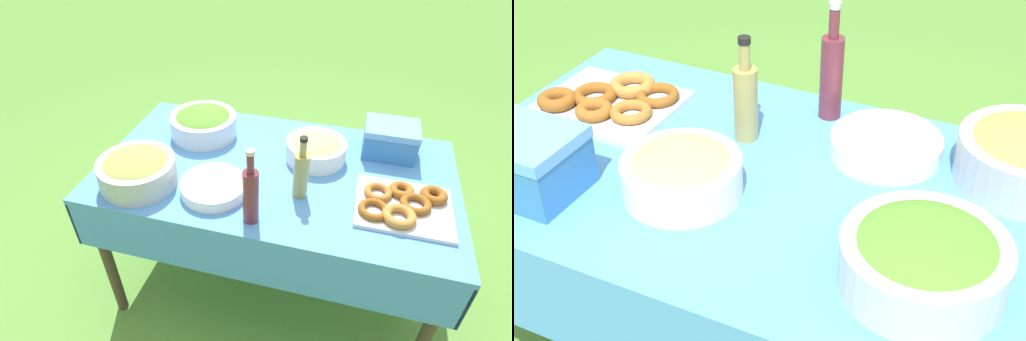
% 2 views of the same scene
% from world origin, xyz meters
% --- Properties ---
extents(ground_plane, '(14.00, 14.00, 0.00)m').
position_xyz_m(ground_plane, '(0.00, 0.00, 0.00)').
color(ground_plane, '#568C38').
extents(picnic_table, '(1.49, 0.84, 0.75)m').
position_xyz_m(picnic_table, '(0.00, 0.00, 0.65)').
color(picnic_table, '#4C8CD1').
rests_on(picnic_table, ground_plane).
extents(salad_bowl, '(0.31, 0.31, 0.12)m').
position_xyz_m(salad_bowl, '(0.39, -0.18, 0.81)').
color(salad_bowl, silver).
rests_on(salad_bowl, picnic_table).
extents(pasta_bowl, '(0.26, 0.26, 0.11)m').
position_xyz_m(pasta_bowl, '(-0.15, -0.12, 0.80)').
color(pasta_bowl, white).
rests_on(pasta_bowl, picnic_table).
extents(donut_platter, '(0.35, 0.30, 0.05)m').
position_xyz_m(donut_platter, '(-0.51, 0.12, 0.77)').
color(donut_platter, silver).
rests_on(donut_platter, picnic_table).
extents(plate_stack, '(0.26, 0.26, 0.05)m').
position_xyz_m(plate_stack, '(0.20, 0.21, 0.77)').
color(plate_stack, white).
rests_on(plate_stack, picnic_table).
extents(olive_oil_bottle, '(0.06, 0.06, 0.26)m').
position_xyz_m(olive_oil_bottle, '(-0.13, 0.14, 0.85)').
color(olive_oil_bottle, '#998E4C').
rests_on(olive_oil_bottle, picnic_table).
extents(wine_bottle, '(0.06, 0.06, 0.30)m').
position_xyz_m(wine_bottle, '(0.02, 0.33, 0.87)').
color(wine_bottle, maroon).
rests_on(wine_bottle, picnic_table).
extents(olive_bowl, '(0.31, 0.31, 0.13)m').
position_xyz_m(olive_bowl, '(0.51, 0.24, 0.82)').
color(olive_bowl, '#B2B7BC').
rests_on(olive_bowl, picnic_table).
extents(cooler_box, '(0.23, 0.18, 0.14)m').
position_xyz_m(cooler_box, '(-0.45, -0.25, 0.82)').
color(cooler_box, '#3372B7').
rests_on(cooler_box, picnic_table).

